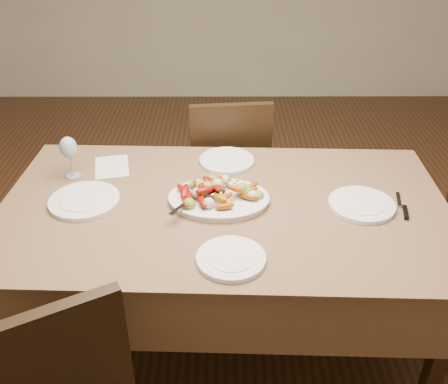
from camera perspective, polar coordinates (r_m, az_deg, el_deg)
name	(u,v)px	position (r m, az deg, el deg)	size (l,w,h in m)	color
floor	(242,308)	(2.66, 2.07, -13.12)	(6.00, 6.00, 0.00)	#3A2111
dining_table	(224,275)	(2.27, 0.00, -9.47)	(1.84, 1.04, 0.76)	brown
chair_far	(227,169)	(2.87, 0.35, 2.60)	(0.42, 0.42, 0.95)	black
serving_platter	(219,200)	(2.05, -0.58, -0.94)	(0.40, 0.30, 0.02)	white
roasted_vegetables	(219,188)	(2.02, -0.59, 0.42)	(0.33, 0.22, 0.09)	maroon
serving_spoon	(202,197)	(2.00, -2.49, -0.60)	(0.28, 0.06, 0.03)	#9EA0A8
plate_left	(84,201)	(2.13, -15.67, -0.97)	(0.29, 0.29, 0.02)	white
plate_right	(362,205)	(2.10, 15.45, -1.42)	(0.27, 0.27, 0.02)	white
plate_far	(227,161)	(2.35, 0.31, 3.58)	(0.26, 0.26, 0.02)	white
plate_near	(231,259)	(1.75, 0.81, -7.64)	(0.24, 0.24, 0.02)	white
wine_glass	(70,156)	(2.29, -17.20, 3.95)	(0.08, 0.08, 0.20)	#8C99A5
menu_card	(112,167)	(2.37, -12.70, 2.84)	(0.15, 0.21, 0.00)	silver
table_knife	(402,207)	(2.14, 19.69, -1.61)	(0.02, 0.20, 0.01)	#9EA0A8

